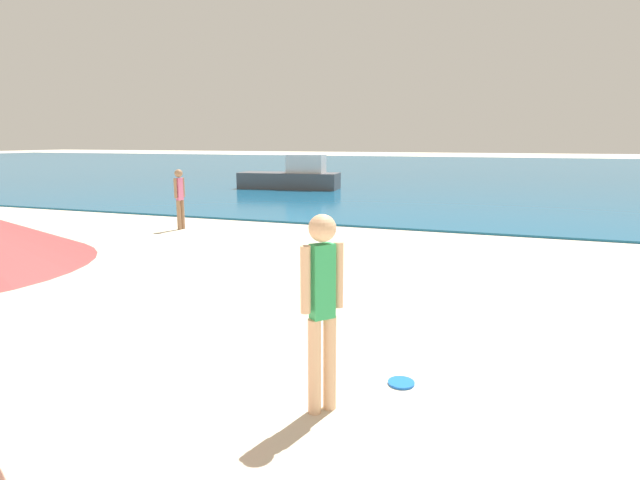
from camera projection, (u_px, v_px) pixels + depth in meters
name	position (u px, v px, depth m)	size (l,w,h in m)	color
water	(462.00, 169.00, 41.55)	(160.00, 60.00, 0.06)	#14567F
person_standing	(322.00, 302.00, 4.34)	(0.30, 0.33, 1.76)	#DDAD84
frisbee	(401.00, 383.00, 5.02)	(0.26, 0.26, 0.03)	blue
person_distant	(180.00, 195.00, 13.56)	(0.21, 0.37, 1.60)	#936B4C
boat_near	(293.00, 177.00, 24.38)	(4.89, 2.02, 1.62)	#4C4C51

